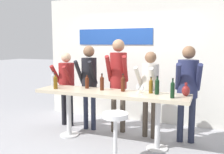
{
  "coord_description": "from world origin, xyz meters",
  "views": [
    {
      "loc": [
        1.64,
        -4.01,
        1.76
      ],
      "look_at": [
        0.0,
        0.09,
        1.18
      ],
      "focal_mm": 40.0,
      "sensor_mm": 36.0,
      "label": 1
    }
  ],
  "objects_px": {
    "person_center_left": "(118,74)",
    "person_center_right": "(188,83)",
    "person_far_left": "(66,81)",
    "wine_bottle_3": "(173,89)",
    "tasting_table": "(110,99)",
    "person_left": "(89,77)",
    "wine_bottle_4": "(151,86)",
    "wine_bottle_6": "(55,82)",
    "person_center": "(150,85)",
    "wine_bottle_1": "(157,86)",
    "wine_bottle_0": "(53,79)",
    "wine_glass_0": "(142,87)",
    "wine_bottle_2": "(123,83)",
    "bar_stool": "(115,130)",
    "wine_glass_2": "(55,81)",
    "decorative_vase": "(186,91)",
    "wine_bottle_5": "(102,83)",
    "wine_glass_1": "(138,86)",
    "wine_bottle_7": "(87,82)"
  },
  "relations": [
    {
      "from": "decorative_vase",
      "to": "person_center_left",
      "type": "bearing_deg",
      "value": 162.18
    },
    {
      "from": "person_far_left",
      "to": "wine_bottle_3",
      "type": "relative_size",
      "value": 5.03
    },
    {
      "from": "wine_bottle_0",
      "to": "person_far_left",
      "type": "bearing_deg",
      "value": 81.2
    },
    {
      "from": "tasting_table",
      "to": "wine_bottle_0",
      "type": "relative_size",
      "value": 9.38
    },
    {
      "from": "tasting_table",
      "to": "person_left",
      "type": "height_order",
      "value": "person_left"
    },
    {
      "from": "wine_bottle_0",
      "to": "wine_bottle_7",
      "type": "bearing_deg",
      "value": 0.67
    },
    {
      "from": "bar_stool",
      "to": "wine_bottle_5",
      "type": "height_order",
      "value": "wine_bottle_5"
    },
    {
      "from": "person_center_right",
      "to": "wine_bottle_5",
      "type": "distance_m",
      "value": 1.52
    },
    {
      "from": "person_left",
      "to": "wine_bottle_1",
      "type": "height_order",
      "value": "person_left"
    },
    {
      "from": "wine_bottle_1",
      "to": "wine_bottle_2",
      "type": "bearing_deg",
      "value": 176.72
    },
    {
      "from": "person_far_left",
      "to": "wine_glass_1",
      "type": "distance_m",
      "value": 1.77
    },
    {
      "from": "tasting_table",
      "to": "wine_bottle_2",
      "type": "relative_size",
      "value": 8.68
    },
    {
      "from": "decorative_vase",
      "to": "person_far_left",
      "type": "bearing_deg",
      "value": 171.02
    },
    {
      "from": "wine_bottle_7",
      "to": "wine_bottle_3",
      "type": "bearing_deg",
      "value": -9.2
    },
    {
      "from": "tasting_table",
      "to": "wine_bottle_5",
      "type": "height_order",
      "value": "wine_bottle_5"
    },
    {
      "from": "person_far_left",
      "to": "wine_glass_0",
      "type": "relative_size",
      "value": 8.95
    },
    {
      "from": "person_center_left",
      "to": "person_center_right",
      "type": "relative_size",
      "value": 1.07
    },
    {
      "from": "wine_bottle_3",
      "to": "wine_glass_2",
      "type": "distance_m",
      "value": 2.26
    },
    {
      "from": "person_center_right",
      "to": "wine_bottle_6",
      "type": "relative_size",
      "value": 6.06
    },
    {
      "from": "person_center_left",
      "to": "wine_bottle_1",
      "type": "xyz_separation_m",
      "value": [
        0.87,
        -0.47,
        -0.1
      ]
    },
    {
      "from": "person_center",
      "to": "person_center_right",
      "type": "bearing_deg",
      "value": 12.51
    },
    {
      "from": "tasting_table",
      "to": "decorative_vase",
      "type": "bearing_deg",
      "value": 5.26
    },
    {
      "from": "person_left",
      "to": "wine_bottle_0",
      "type": "bearing_deg",
      "value": -155.86
    },
    {
      "from": "wine_bottle_3",
      "to": "wine_bottle_5",
      "type": "xyz_separation_m",
      "value": [
        -1.29,
        0.21,
        -0.0
      ]
    },
    {
      "from": "person_center",
      "to": "tasting_table",
      "type": "bearing_deg",
      "value": -130.82
    },
    {
      "from": "wine_bottle_3",
      "to": "person_left",
      "type": "bearing_deg",
      "value": 161.43
    },
    {
      "from": "wine_bottle_0",
      "to": "wine_bottle_1",
      "type": "distance_m",
      "value": 2.1
    },
    {
      "from": "tasting_table",
      "to": "wine_glass_2",
      "type": "height_order",
      "value": "wine_glass_2"
    },
    {
      "from": "person_far_left",
      "to": "person_center_right",
      "type": "xyz_separation_m",
      "value": [
        2.49,
        -0.03,
        0.09
      ]
    },
    {
      "from": "person_center",
      "to": "wine_bottle_2",
      "type": "relative_size",
      "value": 5.11
    },
    {
      "from": "person_center",
      "to": "wine_bottle_1",
      "type": "distance_m",
      "value": 0.46
    },
    {
      "from": "wine_bottle_2",
      "to": "wine_bottle_0",
      "type": "bearing_deg",
      "value": 179.36
    },
    {
      "from": "wine_bottle_2",
      "to": "wine_bottle_5",
      "type": "bearing_deg",
      "value": -175.29
    },
    {
      "from": "person_far_left",
      "to": "decorative_vase",
      "type": "distance_m",
      "value": 2.53
    },
    {
      "from": "wine_bottle_2",
      "to": "wine_glass_1",
      "type": "xyz_separation_m",
      "value": [
        0.29,
        -0.05,
        -0.02
      ]
    },
    {
      "from": "tasting_table",
      "to": "wine_glass_0",
      "type": "height_order",
      "value": "wine_glass_0"
    },
    {
      "from": "person_far_left",
      "to": "wine_glass_1",
      "type": "relative_size",
      "value": 8.95
    },
    {
      "from": "wine_bottle_6",
      "to": "wine_bottle_1",
      "type": "bearing_deg",
      "value": 5.84
    },
    {
      "from": "person_center",
      "to": "wine_bottle_4",
      "type": "bearing_deg",
      "value": -62.79
    },
    {
      "from": "tasting_table",
      "to": "wine_bottle_2",
      "type": "distance_m",
      "value": 0.36
    },
    {
      "from": "person_center_left",
      "to": "wine_bottle_2",
      "type": "distance_m",
      "value": 0.51
    },
    {
      "from": "bar_stool",
      "to": "wine_bottle_0",
      "type": "bearing_deg",
      "value": 153.54
    },
    {
      "from": "wine_bottle_7",
      "to": "wine_glass_1",
      "type": "bearing_deg",
      "value": -4.27
    },
    {
      "from": "wine_bottle_4",
      "to": "wine_bottle_6",
      "type": "height_order",
      "value": "same"
    },
    {
      "from": "person_center_right",
      "to": "wine_bottle_6",
      "type": "height_order",
      "value": "person_center_right"
    },
    {
      "from": "person_left",
      "to": "decorative_vase",
      "type": "distance_m",
      "value": 1.96
    },
    {
      "from": "person_center_right",
      "to": "wine_bottle_3",
      "type": "xyz_separation_m",
      "value": [
        -0.17,
        -0.62,
        -0.01
      ]
    },
    {
      "from": "person_center_left",
      "to": "wine_bottle_3",
      "type": "relative_size",
      "value": 5.89
    },
    {
      "from": "wine_glass_2",
      "to": "wine_bottle_4",
      "type": "bearing_deg",
      "value": 4.08
    },
    {
      "from": "person_center",
      "to": "wine_bottle_3",
      "type": "xyz_separation_m",
      "value": [
        0.5,
        -0.6,
        0.05
      ]
    }
  ]
}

